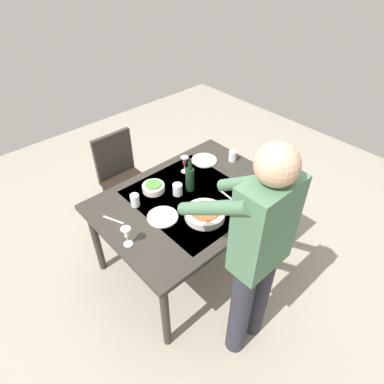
{
  "coord_description": "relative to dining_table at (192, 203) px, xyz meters",
  "views": [
    {
      "loc": [
        1.35,
        1.48,
        2.45
      ],
      "look_at": [
        0.0,
        0.0,
        0.8
      ],
      "focal_mm": 31.01,
      "sensor_mm": 36.0,
      "label": 1
    }
  ],
  "objects": [
    {
      "name": "dining_table",
      "position": [
        0.0,
        0.0,
        0.0
      ],
      "size": [
        1.48,
        1.07,
        0.75
      ],
      "color": "#332D28",
      "rests_on": "ground_plane"
    },
    {
      "name": "water_cup_far_left",
      "position": [
        0.39,
        -0.22,
        0.12
      ],
      "size": [
        0.07,
        0.07,
        0.1
      ],
      "primitive_type": "cylinder",
      "color": "silver",
      "rests_on": "dining_table"
    },
    {
      "name": "table_knife",
      "position": [
        -0.21,
        0.18,
        0.07
      ],
      "size": [
        0.03,
        0.2,
        0.0
      ],
      "primitive_type": "cube",
      "rotation": [
        0.0,
        0.0,
        -0.09
      ],
      "color": "silver",
      "rests_on": "dining_table"
    },
    {
      "name": "side_bowl_salad",
      "position": [
        0.18,
        -0.27,
        0.1
      ],
      "size": [
        0.18,
        0.18,
        0.07
      ],
      "color": "white",
      "rests_on": "dining_table"
    },
    {
      "name": "dinner_plate_near",
      "position": [
        0.32,
        0.03,
        0.08
      ],
      "size": [
        0.23,
        0.23,
        0.01
      ],
      "primitive_type": "cylinder",
      "color": "white",
      "rests_on": "dining_table"
    },
    {
      "name": "person_server",
      "position": [
        0.21,
        0.8,
        0.28
      ],
      "size": [
        0.42,
        0.61,
        1.69
      ],
      "color": "#2D2D38",
      "rests_on": "ground_plane"
    },
    {
      "name": "serving_bowl_pasta",
      "position": [
        0.08,
        0.23,
        0.1
      ],
      "size": [
        0.3,
        0.3,
        0.07
      ],
      "color": "white",
      "rests_on": "dining_table"
    },
    {
      "name": "dinner_plate_far",
      "position": [
        -0.42,
        -0.3,
        0.08
      ],
      "size": [
        0.23,
        0.23,
        0.01
      ],
      "primitive_type": "cylinder",
      "color": "white",
      "rests_on": "dining_table"
    },
    {
      "name": "wine_bottle",
      "position": [
        -0.05,
        -0.08,
        0.18
      ],
      "size": [
        0.07,
        0.07,
        0.3
      ],
      "color": "black",
      "rests_on": "dining_table"
    },
    {
      "name": "chair_near",
      "position": [
        0.1,
        -0.92,
        -0.15
      ],
      "size": [
        0.4,
        0.4,
        0.91
      ],
      "color": "black",
      "rests_on": "ground_plane"
    },
    {
      "name": "table_fork",
      "position": [
        0.6,
        -0.19,
        0.07
      ],
      "size": [
        0.08,
        0.17,
        0.0
      ],
      "primitive_type": "cube",
      "rotation": [
        0.0,
        0.0,
        0.39
      ],
      "color": "silver",
      "rests_on": "dining_table"
    },
    {
      "name": "water_cup_near_left",
      "position": [
        0.06,
        -0.1,
        0.12
      ],
      "size": [
        0.08,
        0.08,
        0.1
      ],
      "primitive_type": "cylinder",
      "color": "silver",
      "rests_on": "dining_table"
    },
    {
      "name": "wine_glass_left",
      "position": [
        -0.18,
        -0.29,
        0.17
      ],
      "size": [
        0.07,
        0.07,
        0.15
      ],
      "color": "white",
      "rests_on": "dining_table"
    },
    {
      "name": "wine_glass_right",
      "position": [
        0.65,
        0.08,
        0.17
      ],
      "size": [
        0.07,
        0.07,
        0.15
      ],
      "color": "white",
      "rests_on": "dining_table"
    },
    {
      "name": "ground_plane",
      "position": [
        0.0,
        0.0,
        -0.68
      ],
      "size": [
        6.0,
        6.0,
        0.0
      ],
      "primitive_type": "plane",
      "color": "#9E9384"
    },
    {
      "name": "side_bowl_bread",
      "position": [
        -0.26,
        0.4,
        0.1
      ],
      "size": [
        0.16,
        0.16,
        0.07
      ],
      "color": "white",
      "rests_on": "dining_table"
    },
    {
      "name": "water_cup_near_right",
      "position": [
        -0.62,
        -0.13,
        0.12
      ],
      "size": [
        0.07,
        0.07,
        0.1
      ],
      "primitive_type": "cylinder",
      "color": "silver",
      "rests_on": "dining_table"
    }
  ]
}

